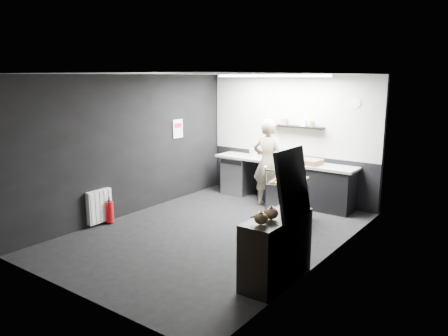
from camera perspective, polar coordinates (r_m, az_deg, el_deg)
The scene contains 22 objects.
floor at distance 7.66m, azimuth -1.26°, elevation -8.44°, with size 5.50×5.50×0.00m, color black.
ceiling at distance 7.19m, azimuth -1.36°, elevation 12.19°, with size 5.50×5.50×0.00m, color silver.
wall_back at distance 9.61m, azimuth 8.72°, elevation 3.91°, with size 5.50×5.50×0.00m, color black.
wall_front at distance 5.43m, azimuth -19.22°, elevation -2.76°, with size 5.50×5.50×0.00m, color black.
wall_left at distance 8.65m, azimuth -11.91°, elevation 2.91°, with size 5.50×5.50×0.00m, color black.
wall_right at distance 6.32m, azimuth 13.26°, elevation -0.42°, with size 5.50×5.50×0.00m, color black.
kitchen_wall_panel at distance 9.53m, azimuth 8.76°, elevation 6.87°, with size 3.95×0.02×1.70m, color silver.
dado_panel at distance 9.74m, azimuth 8.51°, elevation -1.06°, with size 3.95×0.02×1.00m, color black.
floating_shelf at distance 9.37m, azimuth 9.49°, elevation 5.35°, with size 1.20×0.22×0.04m, color black.
wall_clock at distance 8.95m, azimuth 16.84°, elevation 8.11°, with size 0.20×0.20×0.03m, color white.
poster at distance 9.52m, azimuth -6.06°, elevation 5.12°, with size 0.02×0.30×0.40m, color white.
poster_red_band at distance 9.51m, azimuth -6.05°, elevation 5.54°, with size 0.01×0.22×0.10m, color red.
radiator at distance 8.26m, azimuth -15.97°, elevation -4.83°, with size 0.10×0.50×0.60m, color white.
ceiling_strip at distance 8.73m, azimuth 6.20°, elevation 11.88°, with size 2.40×0.20×0.04m, color white.
prep_counter at distance 9.42m, azimuth 8.35°, elevation -1.76°, with size 3.20×0.61×0.90m.
person at distance 9.05m, azimuth 5.77°, elevation 0.69°, with size 0.67×0.44×1.82m, color beige.
shopping_cart at distance 8.11m, azimuth 8.33°, elevation -3.55°, with size 0.79×1.11×1.09m.
sideboard at distance 5.82m, azimuth 7.10°, elevation -9.29°, with size 0.51×1.19×1.78m.
fire_extinguisher at distance 8.32m, azimuth -14.70°, elevation -5.47°, with size 0.15×0.15×0.48m.
cardboard_box at distance 9.08m, azimuth 10.84°, elevation 0.84°, with size 0.54×0.41×0.11m, color #876848.
pink_tub at distance 9.75m, azimuth 3.87°, elevation 1.98°, with size 0.18×0.18×0.18m, color silver.
white_container at distance 9.53m, azimuth 5.44°, elevation 1.71°, with size 0.19×0.15×0.17m, color white.
Camera 1 is at (4.37, -5.71, 2.66)m, focal length 35.00 mm.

